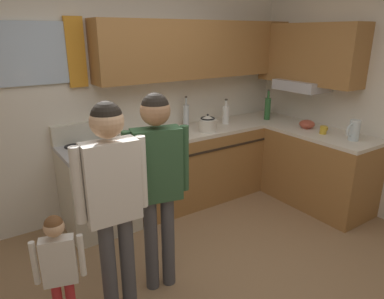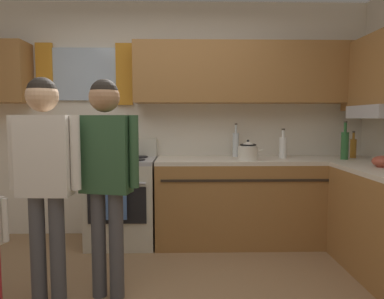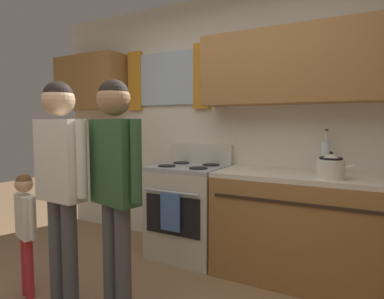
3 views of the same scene
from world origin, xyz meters
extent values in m
cube|color=silver|center=(0.00, 1.90, 1.30)|extent=(4.60, 0.10, 2.60)
cube|color=silver|center=(-0.82, 1.83, 1.81)|extent=(0.69, 0.03, 0.57)
cube|color=orange|center=(-1.26, 1.82, 1.81)|extent=(0.18, 0.04, 0.67)
cube|color=orange|center=(-0.39, 1.82, 1.81)|extent=(0.18, 0.04, 0.67)
cube|color=#9E6B38|center=(1.02, 1.69, 1.81)|extent=(2.56, 0.32, 0.64)
cube|color=#B7B7BC|center=(2.08, 1.05, 1.38)|extent=(0.40, 0.60, 0.12)
cube|color=#9E6B38|center=(1.14, 1.54, 0.43)|extent=(2.32, 0.62, 0.86)
cube|color=beige|center=(1.14, 1.54, 0.88)|extent=(2.32, 0.62, 0.04)
cube|color=#2D2319|center=(1.14, 1.23, 0.72)|extent=(2.20, 0.01, 0.02)
cube|color=beige|center=(-0.38, 1.54, 0.43)|extent=(0.69, 0.62, 0.86)
cube|color=black|center=(-0.38, 1.23, 0.48)|extent=(0.57, 0.01, 0.36)
cylinder|color=#ADADB2|center=(-0.38, 1.20, 0.70)|extent=(0.57, 0.02, 0.02)
cube|color=#ADADB2|center=(-0.38, 1.54, 0.88)|extent=(0.69, 0.62, 0.04)
cube|color=beige|center=(-0.38, 1.81, 1.00)|extent=(0.69, 0.08, 0.20)
cylinder|color=black|center=(-0.55, 1.40, 0.91)|extent=(0.17, 0.17, 0.01)
cylinder|color=black|center=(-0.21, 1.40, 0.91)|extent=(0.17, 0.17, 0.01)
cylinder|color=black|center=(-0.55, 1.68, 0.91)|extent=(0.17, 0.17, 0.01)
cylinder|color=black|center=(-0.21, 1.68, 0.91)|extent=(0.17, 0.17, 0.01)
cube|color=#4C72B7|center=(-0.38, 1.19, 0.52)|extent=(0.20, 0.02, 0.34)
cylinder|color=#B27223|center=(2.08, 1.58, 1.00)|extent=(0.06, 0.06, 0.20)
cylinder|color=#B27223|center=(2.08, 1.58, 1.14)|extent=(0.02, 0.02, 0.07)
cylinder|color=#3F382D|center=(2.08, 1.58, 1.18)|extent=(0.03, 0.03, 0.02)
cylinder|color=#2D6633|center=(1.92, 1.43, 1.04)|extent=(0.08, 0.08, 0.28)
cylinder|color=#2D6633|center=(1.92, 1.43, 1.23)|extent=(0.03, 0.03, 0.10)
cylinder|color=#3F382D|center=(1.92, 1.43, 1.29)|extent=(0.03, 0.03, 0.02)
cylinder|color=silver|center=(0.84, 1.74, 1.03)|extent=(0.07, 0.07, 0.26)
cylinder|color=silver|center=(0.84, 1.74, 1.21)|extent=(0.03, 0.03, 0.09)
cylinder|color=#3F382D|center=(0.84, 1.74, 1.26)|extent=(0.03, 0.03, 0.02)
cylinder|color=white|center=(1.32, 1.56, 1.01)|extent=(0.08, 0.08, 0.22)
cylinder|color=white|center=(1.32, 1.56, 1.16)|extent=(0.03, 0.03, 0.08)
cylinder|color=#3F382D|center=(1.32, 1.56, 1.21)|extent=(0.03, 0.03, 0.02)
cylinder|color=silver|center=(0.92, 1.39, 0.97)|extent=(0.20, 0.20, 0.14)
cone|color=silver|center=(0.92, 1.39, 1.06)|extent=(0.18, 0.18, 0.05)
sphere|color=black|center=(0.92, 1.39, 1.09)|extent=(0.02, 0.02, 0.02)
cone|color=silver|center=(1.05, 1.39, 1.00)|extent=(0.09, 0.04, 0.07)
torus|color=black|center=(0.92, 1.39, 1.05)|extent=(0.17, 0.17, 0.02)
cylinder|color=#B24C38|center=(1.99, 0.84, 0.92)|extent=(0.10, 0.10, 0.03)
ellipsoid|color=#B24C38|center=(1.99, 0.84, 0.95)|extent=(0.18, 0.18, 0.10)
cylinder|color=#4C4C51|center=(-0.62, 0.28, 0.39)|extent=(0.11, 0.11, 0.79)
cylinder|color=#4C4C51|center=(-0.76, 0.28, 0.39)|extent=(0.11, 0.11, 0.79)
cube|color=white|center=(-0.69, 0.28, 1.06)|extent=(0.37, 0.17, 0.56)
cylinder|color=white|center=(-0.47, 0.27, 1.09)|extent=(0.07, 0.07, 0.51)
cylinder|color=white|center=(-0.90, 0.29, 1.09)|extent=(0.07, 0.07, 0.51)
sphere|color=#DBAD84|center=(-0.69, 0.28, 1.47)|extent=(0.22, 0.22, 0.22)
sphere|color=black|center=(-0.69, 0.28, 1.50)|extent=(0.20, 0.20, 0.20)
cylinder|color=#4C4C51|center=(-0.22, 0.37, 0.39)|extent=(0.11, 0.11, 0.79)
cylinder|color=#4C4C51|center=(-0.36, 0.40, 0.39)|extent=(0.11, 0.11, 0.79)
cube|color=#335938|center=(-0.29, 0.39, 1.06)|extent=(0.39, 0.23, 0.56)
cylinder|color=#335938|center=(-0.08, 0.34, 1.09)|extent=(0.07, 0.07, 0.51)
cylinder|color=#335938|center=(-0.50, 0.43, 1.09)|extent=(0.07, 0.07, 0.51)
sphere|color=#A87A56|center=(-0.29, 0.39, 1.47)|extent=(0.22, 0.22, 0.22)
sphere|color=black|center=(-0.29, 0.39, 1.50)|extent=(0.20, 0.20, 0.20)
cylinder|color=white|center=(-0.94, 0.23, 0.63)|extent=(0.04, 0.04, 0.30)
camera|label=1|loc=(-1.41, -1.74, 1.99)|focal=32.55mm
camera|label=2|loc=(0.27, -2.14, 1.32)|focal=33.04mm
camera|label=3|loc=(1.16, -1.22, 1.31)|focal=30.38mm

